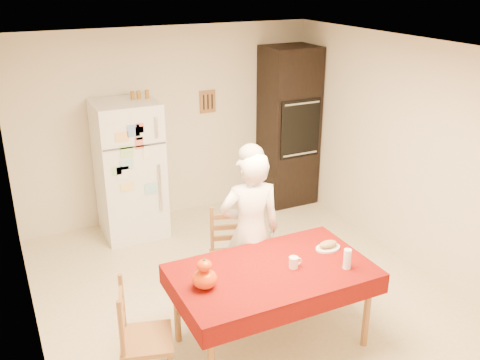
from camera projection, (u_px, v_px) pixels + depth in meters
floor at (244, 294)px, 5.56m from camera, size 4.50×4.50×0.00m
room_shell at (245, 145)px, 4.96m from camera, size 4.02×4.52×2.51m
refrigerator at (130, 170)px, 6.55m from camera, size 0.75×0.74×1.70m
oven_cabinet at (289, 127)px, 7.42m from camera, size 0.70×0.62×2.20m
dining_table at (272, 276)px, 4.58m from camera, size 1.70×1.00×0.76m
chair_far at (231, 251)px, 5.37m from camera, size 0.52×0.51×0.95m
chair_left at (138, 335)px, 4.14m from camera, size 0.50×0.51×0.95m
seated_woman at (250, 232)px, 5.09m from camera, size 0.67×0.51×1.63m
coffee_mug at (294, 262)px, 4.56m from camera, size 0.08×0.08×0.10m
pumpkin_lower at (205, 279)px, 4.27m from camera, size 0.21×0.21×0.15m
pumpkin_upper at (204, 265)px, 4.23m from camera, size 0.12×0.12×0.09m
wine_glass at (347, 259)px, 4.54m from camera, size 0.07×0.07×0.18m
bread_plate at (328, 248)px, 4.88m from camera, size 0.24×0.24×0.02m
bread_loaf at (328, 244)px, 4.87m from camera, size 0.18×0.10×0.06m
spice_jar_left at (133, 96)px, 6.31m from camera, size 0.05×0.05×0.10m
spice_jar_mid at (139, 95)px, 6.34m from camera, size 0.05×0.05×0.10m
spice_jar_right at (147, 94)px, 6.38m from camera, size 0.05×0.05×0.10m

